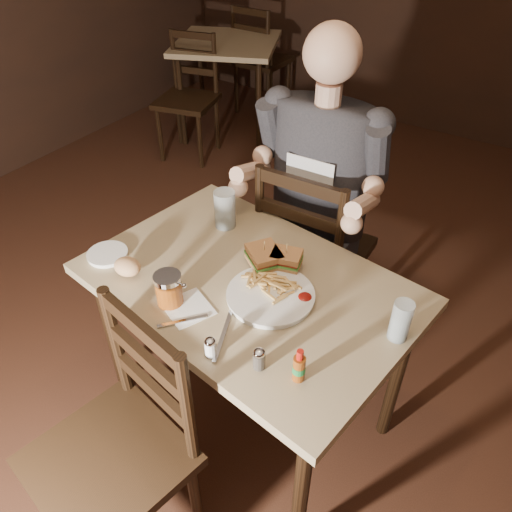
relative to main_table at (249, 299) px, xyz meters
The scene contains 24 objects.
room_shell 0.78m from the main_table, 35.85° to the right, with size 7.00×7.00×7.00m.
main_table is the anchor object (origin of this frame).
bg_table 2.92m from the main_table, 127.11° to the left, with size 1.05×1.05×0.77m.
chair_far 0.64m from the main_table, 93.16° to the left, with size 0.45×0.50×0.98m, color black, non-canonical shape.
chair_near 0.70m from the main_table, 97.52° to the right, with size 0.44×0.48×0.95m, color black, non-canonical shape.
bg_chair_far 3.38m from the main_table, 121.46° to the left, with size 0.44×0.48×0.95m, color black, non-canonical shape.
bg_chair_near 2.51m from the main_table, 134.73° to the left, with size 0.42×0.46×0.92m, color black, non-canonical shape.
diner 0.65m from the main_table, 93.27° to the left, with size 0.57×0.45×0.99m, color #302E33, non-canonical shape.
dinner_plate 0.15m from the main_table, 15.64° to the right, with size 0.29×0.29×0.02m, color white.
sandwich_left 0.18m from the main_table, 87.28° to the left, with size 0.13×0.10×0.11m, color tan, non-canonical shape.
sandwich_right 0.21m from the main_table, 58.58° to the left, with size 0.10×0.09×0.09m, color tan, non-canonical shape.
fries_pile 0.15m from the main_table, ahead, with size 0.22×0.16×0.04m, color tan, non-canonical shape.
ketchup_dollop 0.24m from the main_table, ahead, with size 0.05×0.05×0.01m, color maroon.
glass_left 0.39m from the main_table, 138.69° to the left, with size 0.08×0.08×0.16m, color silver.
glass_right 0.55m from the main_table, ahead, with size 0.06×0.06×0.14m, color silver.
hot_sauce 0.47m from the main_table, 37.57° to the right, with size 0.04×0.04×0.12m, color #7D390E, non-canonical shape.
salt_shaker 0.37m from the main_table, 75.06° to the right, with size 0.04×0.04×0.07m, color white, non-canonical shape.
pepper_shaker 0.40m from the main_table, 51.56° to the right, with size 0.04×0.04×0.07m, color #38332D, non-canonical shape.
syrup_dispenser 0.31m from the main_table, 125.02° to the right, with size 0.09×0.09×0.12m, color #7D390E, non-canonical shape.
napkin 0.25m from the main_table, 112.70° to the right, with size 0.15×0.14×0.00m, color white.
knife 0.29m from the main_table, 73.26° to the right, with size 0.01×0.21×0.01m, color silver.
fork 0.30m from the main_table, 103.53° to the right, with size 0.01×0.16×0.01m, color silver.
side_plate 0.55m from the main_table, 162.04° to the right, with size 0.15×0.15×0.01m, color white.
bread_roll 0.45m from the main_table, 151.24° to the right, with size 0.10×0.08×0.06m, color tan.
Camera 1 is at (0.49, -0.91, 1.94)m, focal length 35.00 mm.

